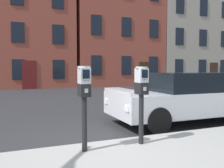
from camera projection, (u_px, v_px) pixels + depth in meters
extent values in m
plane|color=#28282B|center=(99.00, 152.00, 4.56)|extent=(160.00, 160.00, 0.00)
cylinder|color=black|center=(84.00, 124.00, 4.16)|extent=(0.09, 0.09, 0.93)
cube|color=black|center=(84.00, 90.00, 4.13)|extent=(0.17, 0.24, 0.22)
cube|color=#A5A8AD|center=(86.00, 91.00, 4.01)|extent=(0.06, 0.01, 0.07)
cube|color=#B7BABF|center=(84.00, 76.00, 4.11)|extent=(0.17, 0.23, 0.26)
cube|color=black|center=(86.00, 74.00, 4.00)|extent=(0.12, 0.01, 0.15)
cylinder|color=blue|center=(84.00, 81.00, 3.99)|extent=(0.02, 0.01, 0.02)
cylinder|color=red|center=(86.00, 81.00, 4.00)|extent=(0.02, 0.01, 0.02)
cylinder|color=green|center=(88.00, 81.00, 4.02)|extent=(0.02, 0.01, 0.02)
cylinder|color=#B7BABF|center=(84.00, 67.00, 4.10)|extent=(0.22, 0.22, 0.03)
cylinder|color=black|center=(141.00, 119.00, 4.57)|extent=(0.09, 0.09, 0.92)
cube|color=black|center=(141.00, 88.00, 4.54)|extent=(0.17, 0.24, 0.21)
cube|color=#A5A8AD|center=(145.00, 89.00, 4.42)|extent=(0.06, 0.01, 0.07)
cube|color=#B7BABF|center=(142.00, 75.00, 4.52)|extent=(0.17, 0.23, 0.26)
cube|color=black|center=(145.00, 74.00, 4.41)|extent=(0.12, 0.01, 0.15)
cylinder|color=blue|center=(143.00, 80.00, 4.40)|extent=(0.02, 0.01, 0.02)
cylinder|color=red|center=(145.00, 80.00, 4.42)|extent=(0.02, 0.01, 0.02)
cylinder|color=green|center=(147.00, 80.00, 4.43)|extent=(0.02, 0.01, 0.02)
cylinder|color=#B7BABF|center=(142.00, 67.00, 4.51)|extent=(0.22, 0.22, 0.03)
cube|color=silver|center=(187.00, 102.00, 7.06)|extent=(4.42, 1.85, 0.62)
cube|color=black|center=(194.00, 81.00, 7.10)|extent=(2.57, 1.67, 0.52)
cube|color=silver|center=(124.00, 92.00, 6.31)|extent=(0.46, 1.68, 0.10)
cube|color=white|center=(127.00, 109.00, 5.61)|extent=(0.04, 0.20, 0.14)
cube|color=white|center=(106.00, 101.00, 6.87)|extent=(0.04, 0.20, 0.14)
cylinder|color=black|center=(158.00, 121.00, 5.77)|extent=(0.64, 0.23, 0.64)
cylinder|color=black|center=(128.00, 110.00, 7.29)|extent=(0.64, 0.23, 0.64)
cylinder|color=black|center=(207.00, 104.00, 8.38)|extent=(0.64, 0.23, 0.64)
cube|color=brown|center=(17.00, 22.00, 19.97)|extent=(8.60, 5.17, 10.56)
cube|color=black|center=(19.00, 69.00, 17.80)|extent=(0.90, 0.06, 1.45)
cube|color=black|center=(59.00, 69.00, 18.89)|extent=(0.90, 0.06, 1.45)
cube|color=black|center=(18.00, 32.00, 17.63)|extent=(0.90, 0.06, 1.45)
cube|color=black|center=(58.00, 34.00, 18.72)|extent=(0.90, 0.06, 1.45)
cube|color=#591414|center=(29.00, 75.00, 18.10)|extent=(1.00, 0.07, 2.10)
cube|color=brown|center=(112.00, 17.00, 23.65)|extent=(8.04, 6.26, 12.91)
cube|color=black|center=(97.00, 65.00, 20.02)|extent=(0.90, 0.06, 1.60)
cube|color=black|center=(126.00, 65.00, 21.04)|extent=(0.90, 0.06, 1.60)
cube|color=black|center=(154.00, 66.00, 22.05)|extent=(0.90, 0.06, 1.60)
cube|color=black|center=(96.00, 25.00, 19.81)|extent=(0.90, 0.06, 1.60)
cube|color=black|center=(127.00, 27.00, 20.83)|extent=(0.90, 0.06, 1.60)
cube|color=black|center=(154.00, 29.00, 21.85)|extent=(0.90, 0.06, 1.60)
cube|color=black|center=(144.00, 74.00, 21.74)|extent=(1.00, 0.07, 2.10)
cube|color=#9E9384|center=(181.00, 29.00, 27.08)|extent=(8.29, 6.83, 11.55)
cube|color=black|center=(179.00, 68.00, 23.12)|extent=(0.90, 0.06, 1.59)
cube|color=black|center=(202.00, 68.00, 24.16)|extent=(0.90, 0.06, 1.59)
cube|color=black|center=(224.00, 68.00, 25.21)|extent=(0.90, 0.06, 1.59)
cube|color=black|center=(180.00, 36.00, 22.93)|extent=(0.90, 0.06, 1.59)
cube|color=black|center=(203.00, 38.00, 23.98)|extent=(0.90, 0.06, 1.59)
cube|color=black|center=(180.00, 5.00, 22.75)|extent=(0.90, 0.06, 1.59)
cube|color=black|center=(204.00, 8.00, 23.79)|extent=(0.90, 0.06, 1.59)
cube|color=black|center=(214.00, 73.00, 24.74)|extent=(1.00, 0.07, 2.10)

